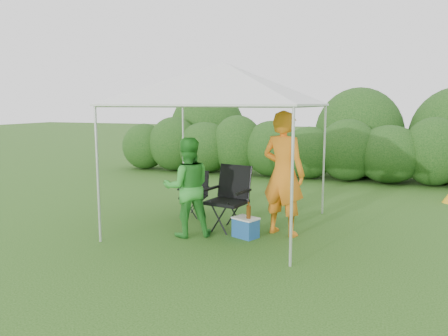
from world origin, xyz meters
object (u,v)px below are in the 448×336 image
(cooler, at_px, (246,227))
(canopy, at_px, (224,84))
(man, at_px, (283,174))
(woman, at_px, (187,187))
(chair_left, at_px, (195,190))
(chair_right, at_px, (230,193))

(cooler, bearing_deg, canopy, 161.95)
(man, bearing_deg, woman, 40.04)
(chair_left, height_order, cooler, chair_left)
(man, height_order, cooler, man)
(chair_left, bearing_deg, woman, -78.65)
(woman, relative_size, cooler, 3.42)
(chair_left, distance_m, woman, 1.38)
(canopy, relative_size, woman, 1.93)
(woman, height_order, cooler, woman)
(man, bearing_deg, chair_left, -2.48)
(man, bearing_deg, chair_right, 15.61)
(cooler, bearing_deg, man, 59.05)
(canopy, distance_m, chair_right, 1.85)
(cooler, bearing_deg, chair_left, 166.18)
(man, xyz_separation_m, woman, (-1.43, -0.62, -0.21))
(canopy, height_order, cooler, canopy)
(canopy, relative_size, man, 1.53)
(chair_right, bearing_deg, man, 10.04)
(man, height_order, woman, man)
(chair_left, height_order, man, man)
(canopy, distance_m, woman, 1.85)
(chair_left, height_order, woman, woman)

